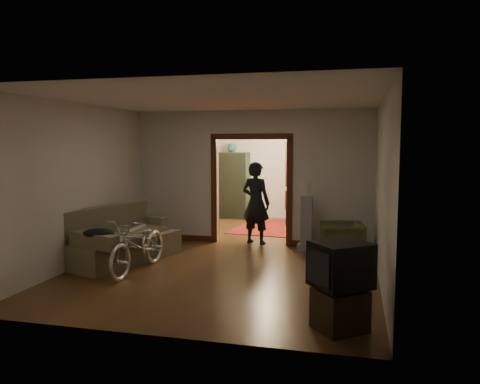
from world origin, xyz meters
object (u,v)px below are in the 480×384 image
(person, at_px, (256,203))
(desk, at_px, (313,208))
(sofa, at_px, (123,234))
(locker, at_px, (232,185))
(armchair, at_px, (341,241))
(bicycle, at_px, (139,244))

(person, bearing_deg, desk, -91.10)
(sofa, relative_size, locker, 1.14)
(person, bearing_deg, armchair, 166.02)
(desk, bearing_deg, armchair, -60.95)
(person, relative_size, locker, 0.93)
(sofa, bearing_deg, bicycle, -26.58)
(sofa, height_order, person, person)
(armchair, relative_size, desk, 0.73)
(armchair, distance_m, person, 2.17)
(sofa, xyz_separation_m, locker, (0.65, 5.27, 0.45))
(person, xyz_separation_m, locker, (-1.37, 3.24, 0.07))
(sofa, xyz_separation_m, desk, (2.97, 4.94, -0.10))
(sofa, distance_m, locker, 5.32)
(bicycle, xyz_separation_m, desk, (2.38, 5.52, -0.06))
(person, bearing_deg, bicycle, 78.33)
(bicycle, height_order, person, person)
(sofa, distance_m, armchair, 3.94)
(sofa, distance_m, person, 2.88)
(desk, bearing_deg, person, -91.07)
(locker, height_order, desk, locker)
(sofa, height_order, armchair, sofa)
(locker, xyz_separation_m, desk, (2.32, -0.32, -0.55))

